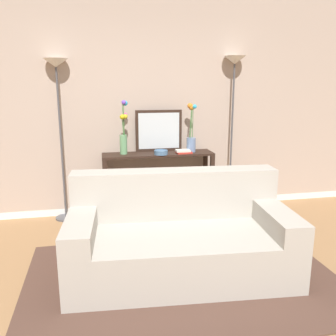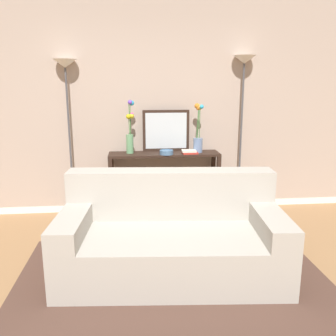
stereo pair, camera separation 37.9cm
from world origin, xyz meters
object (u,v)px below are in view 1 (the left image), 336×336
Objects in this scene: floor_lamp_left at (58,96)px; book_row_under_console at (128,213)px; vase_tall_flowers at (124,133)px; book_stack at (183,152)px; vase_short_flowers at (191,135)px; wall_mirror at (159,131)px; floor_lamp_right at (233,91)px; couch at (179,239)px; console_table at (158,173)px; fruit_bowl at (161,152)px.

book_row_under_console is at bearing -8.68° from floor_lamp_left.
vase_tall_flowers is 0.78m from book_stack.
floor_lamp_left is 1.69m from vase_short_flowers.
wall_mirror is 0.47m from vase_tall_flowers.
floor_lamp_right is (2.20, 0.00, 0.05)m from floor_lamp_left.
floor_lamp_right is at bearing 10.48° from vase_short_flowers.
book_stack is (0.27, -0.21, -0.24)m from wall_mirror.
floor_lamp_right is 3.06× the size of vase_tall_flowers.
vase_tall_flowers is at bearing 141.35° from book_row_under_console.
floor_lamp_left is 5.62× the size of book_row_under_console.
book_stack is 0.57× the size of book_row_under_console.
vase_tall_flowers is 0.86m from vase_short_flowers.
couch is 1.47m from console_table.
book_row_under_console is (-0.33, 1.45, -0.25)m from couch.
fruit_bowl is (1.20, -0.22, -0.69)m from floor_lamp_left.
floor_lamp_left is at bearing 172.62° from vase_tall_flowers.
console_table is at bearing -173.33° from floor_lamp_right.
book_stack is at bearing -7.50° from floor_lamp_left.
floor_lamp_left is at bearing 172.50° from book_stack.
fruit_bowl is at bearing -79.80° from console_table.
floor_lamp_left reaches higher than console_table.
book_row_under_console is (0.03, -0.02, -1.03)m from vase_tall_flowers.
wall_mirror is 0.34m from fruit_bowl.
console_table is 8.26× the size of fruit_bowl.
console_table is at bearing 87.37° from couch.
floor_lamp_left reaches higher than couch.
book_row_under_console is at bearing -162.25° from wall_mirror.
console_table is 0.30m from fruit_bowl.
fruit_bowl is at bearing -167.64° from floor_lamp_right.
couch is at bearing -108.85° from vase_short_flowers.
wall_mirror reaches higher than console_table.
vase_tall_flowers is 3.91× the size of fruit_bowl.
fruit_bowl is at bearing -15.47° from vase_tall_flowers.
book_stack is at bearing 74.70° from couch.
vase_short_flowers reaches higher than couch.
floor_lamp_right is 3.29× the size of vase_short_flowers.
couch is 1.51m from book_row_under_console.
book_row_under_console is (-0.70, 0.08, -0.79)m from book_stack.
couch is 3.05× the size of vase_tall_flowers.
wall_mirror is at bearing 141.73° from book_stack.
book_stack is at bearing -144.73° from vase_short_flowers.
vase_short_flowers is at bearing -0.76° from vase_tall_flowers.
console_table is 0.54m from wall_mirror.
couch is at bearing -124.75° from floor_lamp_right.
console_table is at bearing -2.92° from vase_tall_flowers.
book_stack is (0.31, -0.08, 0.28)m from console_table.
console_table is at bearing 0.00° from book_row_under_console.
couch is at bearing -76.37° from vase_tall_flowers.
fruit_bowl is (-1.00, -0.22, -0.73)m from floor_lamp_right.
fruit_bowl is (-0.02, -0.24, -0.23)m from wall_mirror.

